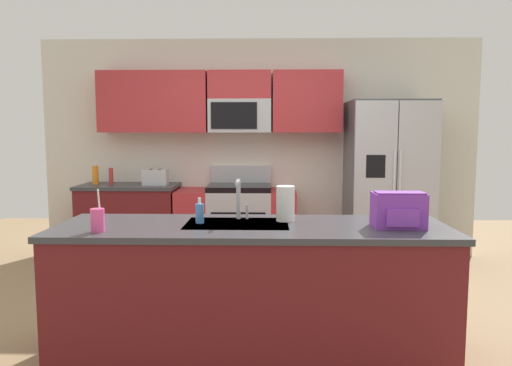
# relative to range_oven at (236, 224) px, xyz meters

# --- Properties ---
(ground_plane) EXTENTS (9.00, 9.00, 0.00)m
(ground_plane) POSITION_rel_range_oven_xyz_m (0.26, -1.80, -0.44)
(ground_plane) COLOR #997A56
(ground_plane) RESTS_ON ground
(kitchen_wall_unit) EXTENTS (5.20, 0.43, 2.60)m
(kitchen_wall_unit) POSITION_rel_range_oven_xyz_m (0.11, 0.28, 1.03)
(kitchen_wall_unit) COLOR silver
(kitchen_wall_unit) RESTS_ON ground
(back_counter) EXTENTS (1.12, 0.63, 0.90)m
(back_counter) POSITION_rel_range_oven_xyz_m (-1.25, -0.00, 0.01)
(back_counter) COLOR maroon
(back_counter) RESTS_ON ground
(range_oven) EXTENTS (1.36, 0.61, 1.10)m
(range_oven) POSITION_rel_range_oven_xyz_m (0.00, 0.00, 0.00)
(range_oven) COLOR #B7BABF
(range_oven) RESTS_ON ground
(refrigerator) EXTENTS (0.90, 0.76, 1.85)m
(refrigerator) POSITION_rel_range_oven_xyz_m (1.72, -0.07, 0.48)
(refrigerator) COLOR #4C4F54
(refrigerator) RESTS_ON ground
(island_counter) EXTENTS (2.56, 0.81, 0.90)m
(island_counter) POSITION_rel_range_oven_xyz_m (0.26, -2.38, 0.01)
(island_counter) COLOR maroon
(island_counter) RESTS_ON ground
(toaster) EXTENTS (0.28, 0.16, 0.18)m
(toaster) POSITION_rel_range_oven_xyz_m (-0.92, -0.05, 0.55)
(toaster) COLOR #B7BABF
(toaster) RESTS_ON back_counter
(pepper_mill) EXTENTS (0.05, 0.05, 0.19)m
(pepper_mill) POSITION_rel_range_oven_xyz_m (-1.45, -0.00, 0.55)
(pepper_mill) COLOR #B2332D
(pepper_mill) RESTS_ON back_counter
(bottle_orange) EXTENTS (0.07, 0.07, 0.21)m
(bottle_orange) POSITION_rel_range_oven_xyz_m (-1.65, 0.03, 0.56)
(bottle_orange) COLOR orange
(bottle_orange) RESTS_ON back_counter
(sink_faucet) EXTENTS (0.08, 0.21, 0.28)m
(sink_faucet) POSITION_rel_range_oven_xyz_m (0.16, -2.19, 0.62)
(sink_faucet) COLOR #B7BABF
(sink_faucet) RESTS_ON island_counter
(drink_cup_pink) EXTENTS (0.08, 0.08, 0.26)m
(drink_cup_pink) POSITION_rel_range_oven_xyz_m (-0.67, -2.62, 0.53)
(drink_cup_pink) COLOR #EA4C93
(drink_cup_pink) RESTS_ON island_counter
(soap_dispenser) EXTENTS (0.06, 0.06, 0.17)m
(soap_dispenser) POSITION_rel_range_oven_xyz_m (-0.09, -2.32, 0.53)
(soap_dispenser) COLOR #4C8CD8
(soap_dispenser) RESTS_ON island_counter
(paper_towel_roll) EXTENTS (0.12, 0.12, 0.24)m
(paper_towel_roll) POSITION_rel_range_oven_xyz_m (0.48, -2.23, 0.58)
(paper_towel_roll) COLOR white
(paper_towel_roll) RESTS_ON island_counter
(backpack) EXTENTS (0.32, 0.22, 0.23)m
(backpack) POSITION_rel_range_oven_xyz_m (1.19, -2.44, 0.57)
(backpack) COLOR purple
(backpack) RESTS_ON island_counter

